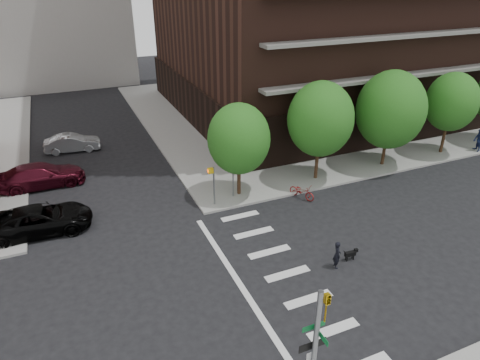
{
  "coord_description": "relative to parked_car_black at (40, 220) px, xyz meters",
  "views": [
    {
      "loc": [
        -5.92,
        -14.67,
        13.83
      ],
      "look_at": [
        3.0,
        6.0,
        2.5
      ],
      "focal_mm": 32.0,
      "sensor_mm": 36.0,
      "label": 1
    }
  ],
  "objects": [
    {
      "name": "scooter",
      "position": [
        15.87,
        -2.5,
        -0.29
      ],
      "size": [
        1.4,
        2.01,
        1.0
      ],
      "primitive_type": "imported",
      "rotation": [
        0.0,
        0.0,
        0.43
      ],
      "color": "maroon",
      "rests_on": "ground"
    },
    {
      "name": "sidewalk_ne",
      "position": [
        28.7,
        14.5,
        -0.72
      ],
      "size": [
        39.0,
        33.0,
        0.15
      ],
      "primitive_type": "cube",
      "color": "gray",
      "rests_on": "ground"
    },
    {
      "name": "dog",
      "position": [
        14.79,
        -9.28,
        -0.41
      ],
      "size": [
        0.73,
        0.24,
        0.62
      ],
      "rotation": [
        0.0,
        0.0,
        -0.07
      ],
      "color": "black",
      "rests_on": "ground"
    },
    {
      "name": "parked_car_silver",
      "position": [
        2.57,
        12.0,
        -0.08
      ],
      "size": [
        1.92,
        4.48,
        1.44
      ],
      "primitive_type": "imported",
      "rotation": [
        0.0,
        0.0,
        1.48
      ],
      "color": "#B4B9BE",
      "rests_on": "ground"
    },
    {
      "name": "parked_car_black",
      "position": [
        0.0,
        0.0,
        0.0
      ],
      "size": [
        2.85,
        5.81,
        1.59
      ],
      "primitive_type": "imported",
      "rotation": [
        0.0,
        0.0,
        1.53
      ],
      "color": "black",
      "rests_on": "ground"
    },
    {
      "name": "pedestrian_signal",
      "position": [
        10.52,
        -1.08,
        1.06
      ],
      "size": [
        2.18,
        0.67,
        2.6
      ],
      "color": "slate",
      "rests_on": "sidewalk_ne"
    },
    {
      "name": "ground",
      "position": [
        8.2,
        -9.0,
        -0.79
      ],
      "size": [
        120.0,
        120.0,
        0.0
      ],
      "primitive_type": "plane",
      "color": "black",
      "rests_on": "ground"
    },
    {
      "name": "pedestrian_far",
      "position": [
        33.06,
        -1.5,
        0.28
      ],
      "size": [
        1.08,
        0.96,
        1.84
      ],
      "primitive_type": "imported",
      "rotation": [
        0.0,
        0.0,
        -1.92
      ],
      "color": "navy",
      "rests_on": "sidewalk_ne"
    },
    {
      "name": "tree_c",
      "position": [
        24.2,
        -0.5,
        3.65
      ],
      "size": [
        5.0,
        5.0,
        6.8
      ],
      "color": "#301E11",
      "rests_on": "sidewalk_ne"
    },
    {
      "name": "tree_a",
      "position": [
        12.2,
        -0.5,
        3.25
      ],
      "size": [
        4.0,
        4.0,
        5.9
      ],
      "color": "#301E11",
      "rests_on": "sidewalk_ne"
    },
    {
      "name": "parked_car_maroon",
      "position": [
        0.15,
        6.16,
        0.03
      ],
      "size": [
        2.38,
        5.73,
        1.65
      ],
      "primitive_type": "imported",
      "rotation": [
        0.0,
        0.0,
        1.58
      ],
      "color": "#470D1A",
      "rests_on": "ground"
    },
    {
      "name": "crosswalk",
      "position": [
        10.41,
        -9.0,
        -0.79
      ],
      "size": [
        3.85,
        13.0,
        0.01
      ],
      "color": "silver",
      "rests_on": "ground"
    },
    {
      "name": "tree_b",
      "position": [
        18.2,
        -0.5,
        3.75
      ],
      "size": [
        4.5,
        4.5,
        6.65
      ],
      "color": "#301E11",
      "rests_on": "sidewalk_ne"
    },
    {
      "name": "tree_d",
      "position": [
        30.2,
        -0.5,
        3.55
      ],
      "size": [
        4.0,
        4.0,
        6.2
      ],
      "color": "#301E11",
      "rests_on": "sidewalk_ne"
    },
    {
      "name": "dog_walker",
      "position": [
        13.75,
        -9.48,
        -0.03
      ],
      "size": [
        0.64,
        0.52,
        1.52
      ],
      "primitive_type": "imported",
      "rotation": [
        0.0,
        0.0,
        1.25
      ],
      "color": "black",
      "rests_on": "ground"
    }
  ]
}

